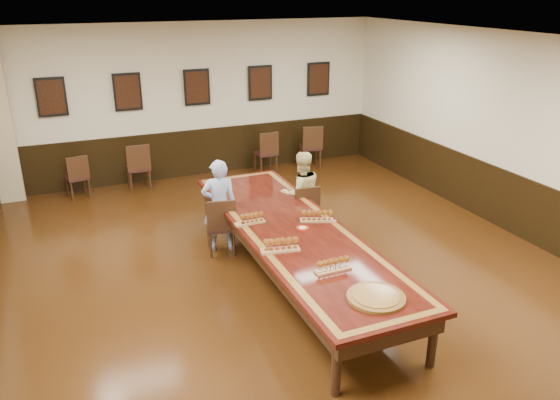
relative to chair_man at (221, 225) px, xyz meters
name	(u,v)px	position (x,y,z in m)	size (l,w,h in m)	color
floor	(294,278)	(0.69, -1.18, -0.47)	(8.00, 10.00, 0.02)	black
ceiling	(296,42)	(0.69, -1.18, 2.75)	(8.00, 10.00, 0.02)	white
wall_back	(197,101)	(0.69, 3.83, 1.14)	(8.00, 0.02, 3.20)	beige
wall_right	(528,139)	(4.70, -1.18, 1.14)	(0.02, 10.00, 3.20)	beige
chair_man	(221,225)	(0.00, 0.00, 0.00)	(0.43, 0.47, 0.91)	black
chair_woman	(303,210)	(1.41, 0.06, -0.01)	(0.42, 0.46, 0.90)	black
spare_chair_a	(77,176)	(-1.87, 3.37, -0.03)	(0.40, 0.44, 0.86)	black
spare_chair_b	(138,166)	(-0.70, 3.35, 0.03)	(0.45, 0.49, 0.97)	black
spare_chair_c	(266,152)	(2.06, 3.38, 0.01)	(0.44, 0.48, 0.93)	black
spare_chair_d	(310,146)	(3.14, 3.36, 0.03)	(0.46, 0.50, 0.97)	black
person_man	(219,206)	(0.02, 0.10, 0.27)	(0.53, 0.35, 1.46)	#4D73C1
person_woman	(301,193)	(1.42, 0.16, 0.25)	(0.70, 0.54, 1.41)	#DEDA8B
pink_phone	(331,220)	(1.29, -1.11, 0.30)	(0.07, 0.14, 0.01)	#FF5489
curtain	(0,127)	(-3.06, 3.64, 0.99)	(0.45, 0.18, 2.90)	tan
wainscoting	(294,246)	(0.69, -1.18, 0.04)	(8.00, 10.00, 1.00)	black
conference_table	(294,239)	(0.69, -1.18, 0.15)	(1.40, 5.00, 0.76)	black
posters	(197,87)	(0.69, 3.76, 1.44)	(6.14, 0.04, 0.74)	black
flight_a	(250,219)	(0.21, -0.77, 0.37)	(0.43, 0.14, 0.16)	#996A40
flight_b	(317,216)	(1.10, -1.05, 0.37)	(0.49, 0.30, 0.17)	#996A40
flight_c	(280,245)	(0.27, -1.71, 0.38)	(0.51, 0.25, 0.18)	#996A40
flight_d	(333,265)	(0.63, -2.42, 0.37)	(0.44, 0.14, 0.17)	#996A40
red_plate_grp	(302,228)	(0.81, -1.21, 0.30)	(0.18, 0.18, 0.02)	#B4240C
carved_platter	(376,297)	(0.76, -3.14, 0.32)	(0.69, 0.69, 0.05)	#533310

